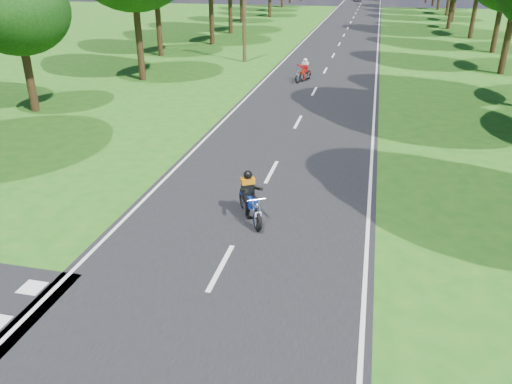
# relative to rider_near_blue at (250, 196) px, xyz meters

# --- Properties ---
(ground) EXTENTS (160.00, 160.00, 0.00)m
(ground) POSITION_rel_rider_near_blue_xyz_m (-0.09, -4.52, -0.71)
(ground) COLOR #1D5814
(ground) RESTS_ON ground
(main_road) EXTENTS (7.00, 140.00, 0.02)m
(main_road) POSITION_rel_rider_near_blue_xyz_m (-0.09, 45.48, -0.70)
(main_road) COLOR black
(main_road) RESTS_ON ground
(road_markings) EXTENTS (7.40, 140.00, 0.01)m
(road_markings) POSITION_rel_rider_near_blue_xyz_m (-0.23, 43.61, -0.68)
(road_markings) COLOR silver
(road_markings) RESTS_ON main_road
(telegraph_pole) EXTENTS (1.20, 0.26, 8.00)m
(telegraph_pole) POSITION_rel_rider_near_blue_xyz_m (-6.09, 23.48, 3.36)
(telegraph_pole) COLOR #382616
(telegraph_pole) RESTS_ON ground
(rider_near_blue) EXTENTS (1.31, 1.71, 1.38)m
(rider_near_blue) POSITION_rel_rider_near_blue_xyz_m (0.00, 0.00, 0.00)
(rider_near_blue) COLOR #0E279B
(rider_near_blue) RESTS_ON main_road
(rider_far_red) EXTENTS (1.06, 1.69, 1.34)m
(rider_far_red) POSITION_rel_rider_near_blue_xyz_m (-1.06, 17.90, -0.02)
(rider_far_red) COLOR #9A230B
(rider_far_red) RESTS_ON main_road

